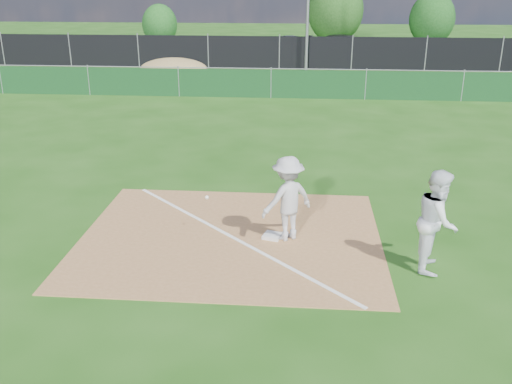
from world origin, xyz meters
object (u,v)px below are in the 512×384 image
Objects in this scene: runner at (437,221)px; tree_right at (432,19)px; car_right at (348,46)px; tree_mid at (336,11)px; car_mid at (296,49)px; car_left at (166,47)px; first_base at (272,236)px; tree_left at (160,25)px; play_at_first at (288,199)px.

runner is 0.49× the size of tree_right.
tree_mid reaches higher than car_right.
tree_mid is (2.75, 8.28, 1.76)m from car_mid.
runner is 0.47× the size of car_left.
car_mid is at bearing -91.88° from car_left.
first_base is at bearing -162.25° from car_left.
first_base is 0.18× the size of runner.
tree_left is 0.62× the size of tree_mid.
car_left is 8.19m from car_mid.
runner is 28.37m from car_right.
runner is 34.91m from tree_right.
tree_right is at bearing -52.34° from car_mid.
car_left is at bearing 35.15° from runner.
car_right reaches higher than car_left.
play_at_first is 27.55m from car_right.
car_right is 14.25m from tree_left.
car_right is 1.00× the size of tree_mid.
runner reaches higher than play_at_first.
car_right is 1.60× the size of tree_left.
car_mid is 12.13m from tree_left.
car_left is 6.73m from tree_left.
car_right is 8.74m from tree_right.
tree_left reaches higher than runner.
tree_mid is at bearing 12.94° from runner.
play_at_first is 2.84m from runner.
first_base is 27.10m from car_left.
car_mid is at bearing -108.36° from tree_mid.
tree_right is at bearing -67.17° from car_left.
tree_right is (9.64, 33.27, 1.91)m from first_base.
tree_mid is at bearing 7.04° from tree_left.
play_at_first is 34.57m from tree_right.
car_right is at bearing -61.74° from car_mid.
play_at_first is at bearing 82.35° from runner.
play_at_first reaches higher than car_left.
tree_mid is (-0.55, 6.42, 1.78)m from car_right.
tree_right is at bearing -4.55° from tree_mid.
tree_mid is at bearing 175.45° from tree_right.
car_mid is 1.44× the size of tree_left.
play_at_first is 0.76× the size of tree_left.
car_left is 19.35m from tree_right.
car_mid reaches higher than car_left.
tree_mid is at bearing 85.34° from first_base.
car_left is at bearing 79.15° from car_right.
car_right is at bearing -137.18° from tree_right.
runner is 0.39× the size of car_right.
car_mid is at bearing -33.56° from tree_left.
first_base is 0.07× the size of car_right.
car_left is (-11.13, 26.81, -0.25)m from runner.
play_at_first is at bearing 0.69° from first_base.
car_right is 6.69m from tree_mid.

